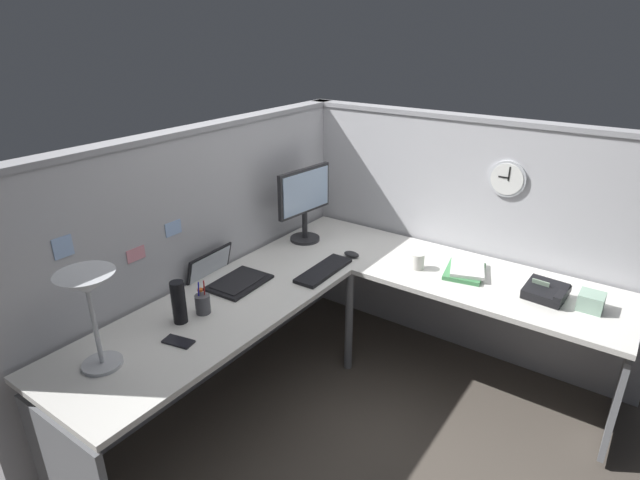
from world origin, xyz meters
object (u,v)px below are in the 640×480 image
Objects in this scene: computer_mouse at (352,254)px; coffee_mug at (418,261)px; pen_cup at (203,304)px; cell_phone at (178,342)px; wall_clock at (508,179)px; keyboard at (324,270)px; tissue_box at (591,301)px; office_phone at (547,292)px; thermos_flask at (179,302)px; monitor at (305,199)px; book_stack at (466,270)px; laptop at (226,276)px; desk_lamp_dome at (88,291)px.

computer_mouse is 0.42m from coffee_mug.
pen_cup is 1.25× the size of cell_phone.
cell_phone is at bearing 172.69° from computer_mouse.
wall_clock reaches higher than pen_cup.
coffee_mug is at bearing -78.10° from computer_mouse.
tissue_box is at bearing -73.46° from keyboard.
office_phone is (0.15, -1.13, 0.02)m from computer_mouse.
keyboard is 0.28m from computer_mouse.
computer_mouse is 1.17m from thermos_flask.
office_phone is at bearing -86.26° from monitor.
pen_cup reaches higher than coffee_mug.
keyboard is 1.32× the size of book_stack.
book_stack is 0.67m from tissue_box.
office_phone is 0.72m from coffee_mug.
wall_clock is (0.43, -0.34, 0.47)m from coffee_mug.
laptop is 2.76× the size of cell_phone.
pen_cup is 0.82× the size of wall_clock.
pen_cup is 1.29m from coffee_mug.
office_phone is (1.16, -1.40, -0.02)m from pen_cup.
thermos_flask is 1.92m from office_phone.
book_stack is (0.19, -0.67, 0.00)m from computer_mouse.
desk_lamp_dome is (-1.61, -0.10, 0.07)m from monitor.
book_stack is (0.05, 0.46, -0.02)m from office_phone.
pen_cup is 1.89m from wall_clock.
wall_clock is at bearing -33.59° from pen_cup.
cell_phone is at bearing 137.36° from office_phone.
office_phone is at bearing -55.11° from cell_phone.
laptop reaches higher than office_phone.
thermos_flask is 0.99× the size of office_phone.
tissue_box is (1.42, -1.51, 0.04)m from cell_phone.
keyboard is at bearing 124.10° from book_stack.
wall_clock is at bearing -55.36° from computer_mouse.
thermos_flask is at bearing -163.42° from laptop.
thermos_flask reaches higher than keyboard.
desk_lamp_dome reaches higher than pen_cup.
desk_lamp_dome is (-1.56, 0.30, 0.35)m from computer_mouse.
computer_mouse is at bearing -14.42° from thermos_flask.
desk_lamp_dome is (-1.28, 0.27, 0.35)m from keyboard.
pen_cup is 1.99m from tissue_box.
coffee_mug is (1.65, -0.71, -0.32)m from desk_lamp_dome.
keyboard is at bearing -17.48° from thermos_flask.
laptop is 0.95m from desk_lamp_dome.
wall_clock is (0.37, 0.38, 0.48)m from office_phone.
book_stack is at bearing -28.92° from desk_lamp_dome.
cell_phone is at bearing -157.88° from pen_cup.
desk_lamp_dome reaches higher than computer_mouse.
office_phone is at bearing -61.99° from laptop.
thermos_flask is 0.67× the size of book_stack.
keyboard is at bearing -12.07° from desk_lamp_dome.
office_phone is at bearing -134.10° from wall_clock.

